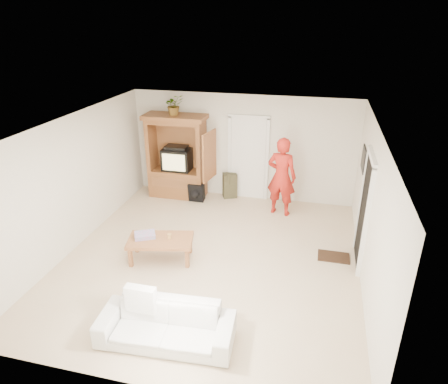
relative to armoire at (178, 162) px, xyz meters
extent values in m
plane|color=tan|center=(1.58, -2.66, -0.91)|extent=(6.00, 6.00, 0.00)
plane|color=white|center=(1.58, -2.66, 1.69)|extent=(6.00, 6.00, 0.00)
plane|color=silver|center=(1.58, 0.34, 0.39)|extent=(5.50, 0.00, 5.50)
plane|color=silver|center=(1.58, -5.66, 0.39)|extent=(5.50, 0.00, 5.50)
plane|color=silver|center=(-1.17, -2.66, 0.39)|extent=(0.00, 6.00, 6.00)
plane|color=silver|center=(4.33, -2.66, 0.39)|extent=(0.00, 6.00, 6.00)
cube|color=brown|center=(-0.02, -0.01, -0.56)|extent=(1.40, 0.60, 0.70)
cube|color=brown|center=(-0.67, -0.01, 0.39)|extent=(0.10, 0.60, 1.20)
cube|color=brown|center=(0.63, -0.01, 0.39)|extent=(0.10, 0.60, 1.20)
cube|color=brown|center=(-0.02, 0.26, 0.39)|extent=(1.40, 0.06, 1.20)
cube|color=brown|center=(-0.02, -0.01, 1.04)|extent=(1.40, 0.60, 0.10)
cube|color=brown|center=(-0.02, -0.01, 1.14)|extent=(1.52, 0.68, 0.10)
cube|color=brown|center=(0.96, -0.48, 0.39)|extent=(0.16, 0.67, 1.15)
cube|color=black|center=(-0.02, 0.02, 0.07)|extent=(0.70, 0.52, 0.55)
cube|color=tan|center=(-0.02, -0.25, 0.07)|extent=(0.58, 0.02, 0.42)
cube|color=black|center=(-0.02, -0.01, 0.38)|extent=(0.55, 0.35, 0.08)
cube|color=#A26338|center=(-0.02, -0.30, -0.46)|extent=(1.19, 0.03, 0.25)
cube|color=white|center=(1.73, 0.31, 0.11)|extent=(0.85, 0.05, 2.04)
cube|color=black|center=(4.30, -2.06, 0.11)|extent=(0.05, 0.90, 2.04)
cube|color=black|center=(4.31, -0.76, 0.69)|extent=(0.03, 0.60, 0.48)
cube|color=#382316|center=(3.88, -2.06, -0.90)|extent=(0.60, 0.40, 0.02)
imported|color=#4C7238|center=(-0.02, -0.03, 1.43)|extent=(0.58, 0.57, 0.48)
imported|color=#AF2017|center=(2.64, -0.42, 0.01)|extent=(0.75, 0.57, 1.85)
imported|color=silver|center=(1.53, -4.85, -0.63)|extent=(1.97, 0.88, 0.56)
cube|color=#A26338|center=(0.67, -2.91, -0.49)|extent=(1.32, 0.90, 0.07)
cube|color=#A26338|center=(0.21, -3.27, -0.72)|extent=(0.08, 0.08, 0.38)
cube|color=#A26338|center=(0.10, -2.78, -0.72)|extent=(0.08, 0.08, 0.38)
cube|color=#A26338|center=(1.23, -3.05, -0.72)|extent=(0.08, 0.08, 0.38)
cube|color=#A26338|center=(1.13, -2.55, -0.72)|extent=(0.08, 0.08, 0.38)
cube|color=#E94D91|center=(0.36, -2.91, -0.42)|extent=(0.47, 0.42, 0.08)
cylinder|color=tan|center=(0.83, -2.86, -0.41)|extent=(0.08, 0.08, 0.10)
camera|label=1|loc=(3.37, -8.91, 3.38)|focal=32.00mm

